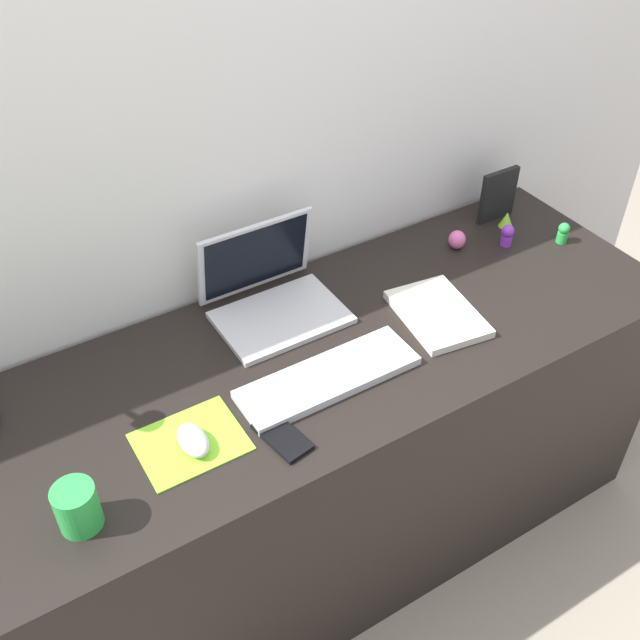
% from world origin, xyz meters
% --- Properties ---
extents(ground_plane, '(6.00, 6.00, 0.00)m').
position_xyz_m(ground_plane, '(0.00, 0.00, 0.00)').
color(ground_plane, gray).
extents(back_wall, '(2.98, 0.05, 1.59)m').
position_xyz_m(back_wall, '(0.00, 0.35, 0.80)').
color(back_wall, silver).
rests_on(back_wall, ground_plane).
extents(desk, '(1.78, 0.62, 0.74)m').
position_xyz_m(desk, '(0.00, 0.00, 0.37)').
color(desk, black).
rests_on(desk, ground_plane).
extents(laptop, '(0.30, 0.25, 0.21)m').
position_xyz_m(laptop, '(-0.04, 0.19, 0.79)').
color(laptop, silver).
rests_on(laptop, desk).
extents(keyboard, '(0.41, 0.13, 0.02)m').
position_xyz_m(keyboard, '(-0.05, -0.09, 0.75)').
color(keyboard, silver).
rests_on(keyboard, desk).
extents(mousepad, '(0.21, 0.17, 0.00)m').
position_xyz_m(mousepad, '(-0.38, -0.10, 0.74)').
color(mousepad, '#8CDB33').
rests_on(mousepad, desk).
extents(mouse, '(0.06, 0.10, 0.03)m').
position_xyz_m(mouse, '(-0.38, -0.11, 0.76)').
color(mouse, silver).
rests_on(mouse, mousepad).
extents(cell_phone, '(0.08, 0.14, 0.01)m').
position_xyz_m(cell_phone, '(-0.22, -0.19, 0.74)').
color(cell_phone, black).
rests_on(cell_phone, desk).
extents(notebook_pad, '(0.20, 0.26, 0.02)m').
position_xyz_m(notebook_pad, '(0.29, -0.05, 0.75)').
color(notebook_pad, silver).
rests_on(notebook_pad, desk).
extents(picture_frame, '(0.12, 0.02, 0.15)m').
position_xyz_m(picture_frame, '(0.70, 0.22, 0.81)').
color(picture_frame, black).
rests_on(picture_frame, desk).
extents(coffee_mug, '(0.08, 0.08, 0.09)m').
position_xyz_m(coffee_mug, '(-0.63, -0.17, 0.79)').
color(coffee_mug, green).
rests_on(coffee_mug, desk).
extents(toy_figurine_purple, '(0.03, 0.03, 0.06)m').
position_xyz_m(toy_figurine_purple, '(0.64, 0.10, 0.77)').
color(toy_figurine_purple, purple).
rests_on(toy_figurine_purple, desk).
extents(toy_figurine_pink, '(0.05, 0.05, 0.05)m').
position_xyz_m(toy_figurine_pink, '(0.52, 0.16, 0.77)').
color(toy_figurine_pink, pink).
rests_on(toy_figurine_pink, desk).
extents(toy_figurine_lime, '(0.04, 0.04, 0.04)m').
position_xyz_m(toy_figurine_lime, '(0.70, 0.17, 0.76)').
color(toy_figurine_lime, '#8CDB33').
rests_on(toy_figurine_lime, desk).
extents(toy_figurine_green, '(0.03, 0.03, 0.06)m').
position_xyz_m(toy_figurine_green, '(0.78, 0.03, 0.77)').
color(toy_figurine_green, green).
rests_on(toy_figurine_green, desk).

